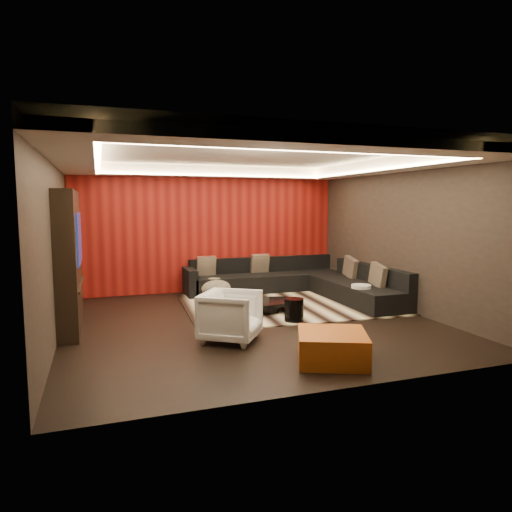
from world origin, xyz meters
name	(u,v)px	position (x,y,z in m)	size (l,w,h in m)	color
floor	(251,322)	(0.00, 0.00, -0.01)	(6.00, 6.00, 0.02)	black
ceiling	(251,153)	(0.00, 0.00, 2.81)	(6.00, 6.00, 0.02)	silver
wall_back	(209,230)	(0.00, 3.01, 1.40)	(6.00, 0.02, 2.80)	black
wall_left	(53,245)	(-3.01, 0.00, 1.40)	(0.02, 6.00, 2.80)	black
wall_right	(403,236)	(3.01, 0.00, 1.40)	(0.02, 6.00, 2.80)	black
red_feature_wall	(210,230)	(0.00, 2.97, 1.40)	(5.98, 0.05, 2.78)	#6B0C0A
soffit_back	(212,172)	(0.00, 2.70, 2.69)	(6.00, 0.60, 0.22)	silver
soffit_front	(330,138)	(0.00, -2.70, 2.69)	(6.00, 0.60, 0.22)	silver
soffit_left	(72,155)	(-2.70, 0.00, 2.69)	(0.60, 4.80, 0.22)	silver
soffit_right	(391,165)	(2.70, 0.00, 2.69)	(0.60, 4.80, 0.22)	silver
cove_back	(216,175)	(0.00, 2.36, 2.60)	(4.80, 0.08, 0.04)	#FFD899
cove_front	(316,150)	(0.00, -2.36, 2.60)	(4.80, 0.08, 0.04)	#FFD899
cove_left	(98,162)	(-2.36, 0.00, 2.60)	(0.08, 4.80, 0.04)	#FFD899
cove_right	(375,170)	(2.36, 0.00, 2.60)	(0.08, 4.80, 0.04)	#FFD899
tv_surround	(69,260)	(-2.85, 0.60, 1.10)	(0.30, 2.00, 2.20)	black
tv_screen	(79,238)	(-2.69, 0.60, 1.45)	(0.04, 1.30, 0.80)	black
tv_shelf	(81,284)	(-2.69, 0.60, 0.70)	(0.04, 1.60, 0.04)	black
rug	(287,304)	(1.09, 1.01, 0.01)	(4.00, 3.00, 0.02)	beige
coffee_table	(268,306)	(0.50, 0.53, 0.12)	(1.18, 1.18, 0.20)	black
drum_stool	(294,310)	(0.69, -0.24, 0.21)	(0.33, 0.33, 0.38)	black
striped_pouf	(214,287)	(-0.07, 2.26, 0.22)	(0.72, 0.72, 0.39)	beige
white_side_table	(361,297)	(2.29, 0.25, 0.23)	(0.37, 0.37, 0.46)	silver
orange_ottoman	(332,347)	(0.36, -2.19, 0.19)	(0.85, 0.85, 0.38)	#AE4B16
armchair	(231,316)	(-0.61, -0.92, 0.37)	(0.78, 0.80, 0.73)	silver
sectional_sofa	(299,283)	(1.73, 1.86, 0.26)	(3.65, 3.50, 0.75)	black
throw_pillows	(295,268)	(1.61, 1.80, 0.62)	(3.17, 2.79, 0.50)	tan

